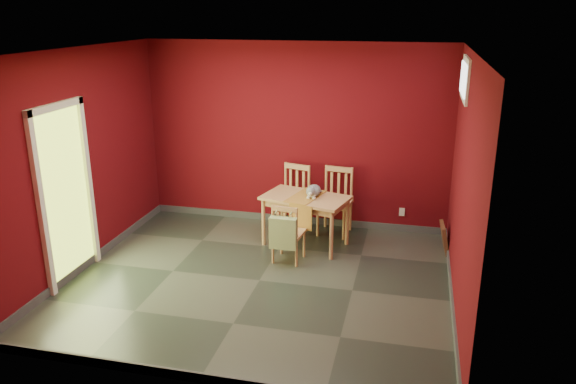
% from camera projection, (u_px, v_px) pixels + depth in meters
% --- Properties ---
extents(ground, '(4.50, 4.50, 0.00)m').
position_uv_depth(ground, '(259.00, 280.00, 6.78)').
color(ground, '#2D342D').
rests_on(ground, ground).
extents(room_shell, '(4.50, 4.50, 4.50)m').
position_uv_depth(room_shell, '(259.00, 277.00, 6.76)').
color(room_shell, '#52080E').
rests_on(room_shell, ground).
extents(doorway, '(0.06, 1.01, 2.13)m').
position_uv_depth(doorway, '(65.00, 189.00, 6.53)').
color(doorway, '#B7D838').
rests_on(doorway, ground).
extents(window, '(0.05, 0.90, 0.50)m').
position_uv_depth(window, '(465.00, 79.00, 6.49)').
color(window, white).
rests_on(window, room_shell).
extents(outlet_plate, '(0.08, 0.02, 0.12)m').
position_uv_depth(outlet_plate, '(402.00, 212.00, 8.18)').
color(outlet_plate, silver).
rests_on(outlet_plate, room_shell).
extents(dining_table, '(1.26, 0.92, 0.70)m').
position_uv_depth(dining_table, '(306.00, 203.00, 7.61)').
color(dining_table, tan).
rests_on(dining_table, ground).
extents(table_runner, '(0.49, 0.76, 0.35)m').
position_uv_depth(table_runner, '(304.00, 203.00, 7.50)').
color(table_runner, '#AB742C').
rests_on(table_runner, dining_table).
extents(chair_far_left, '(0.55, 0.55, 0.97)m').
position_uv_depth(chair_far_left, '(292.00, 197.00, 8.20)').
color(chair_far_left, tan).
rests_on(chair_far_left, ground).
extents(chair_far_right, '(0.50, 0.50, 0.96)m').
position_uv_depth(chair_far_right, '(336.00, 200.00, 8.09)').
color(chair_far_right, tan).
rests_on(chair_far_right, ground).
extents(chair_near, '(0.41, 0.41, 0.79)m').
position_uv_depth(chair_near, '(288.00, 232.00, 7.17)').
color(chair_near, tan).
rests_on(chair_near, ground).
extents(tote_bag, '(0.34, 0.20, 0.48)m').
position_uv_depth(tote_bag, '(283.00, 233.00, 6.97)').
color(tote_bag, '#8EA066').
rests_on(tote_bag, chair_near).
extents(cat, '(0.22, 0.40, 0.20)m').
position_uv_depth(cat, '(313.00, 189.00, 7.59)').
color(cat, slate).
rests_on(cat, table_runner).
extents(picture_frame, '(0.15, 0.40, 0.39)m').
position_uv_depth(picture_frame, '(444.00, 238.00, 7.53)').
color(picture_frame, brown).
rests_on(picture_frame, ground).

